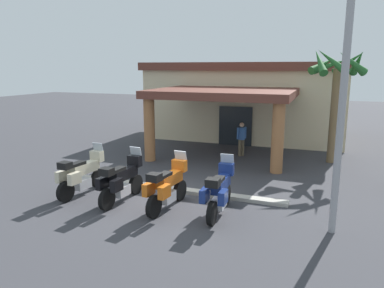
{
  "coord_description": "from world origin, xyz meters",
  "views": [
    {
      "loc": [
        4.87,
        -10.3,
        4.15
      ],
      "look_at": [
        -0.21,
        2.78,
        1.2
      ],
      "focal_mm": 34.18,
      "sensor_mm": 36.0,
      "label": 1
    }
  ],
  "objects_px": {
    "roadside_sign": "(347,43)",
    "motorcycle_cream": "(82,174)",
    "motel_building": "(248,99)",
    "motorcycle_blue": "(219,191)",
    "motorcycle_black": "(121,181)",
    "palm_tree_near_portico": "(337,76)",
    "motorcycle_orange": "(167,186)",
    "pedestrian": "(241,137)"
  },
  "relations": [
    {
      "from": "roadside_sign",
      "to": "motorcycle_cream",
      "type": "bearing_deg",
      "value": 180.0
    },
    {
      "from": "motel_building",
      "to": "motorcycle_blue",
      "type": "distance_m",
      "value": 12.93
    },
    {
      "from": "motorcycle_black",
      "to": "roadside_sign",
      "type": "xyz_separation_m",
      "value": [
        6.19,
        0.11,
        4.01
      ]
    },
    {
      "from": "motel_building",
      "to": "palm_tree_near_portico",
      "type": "distance_m",
      "value": 7.32
    },
    {
      "from": "motorcycle_cream",
      "to": "roadside_sign",
      "type": "distance_m",
      "value": 8.74
    },
    {
      "from": "motorcycle_black",
      "to": "palm_tree_near_portico",
      "type": "bearing_deg",
      "value": -35.12
    },
    {
      "from": "motorcycle_black",
      "to": "motorcycle_orange",
      "type": "bearing_deg",
      "value": -86.9
    },
    {
      "from": "motorcycle_black",
      "to": "motorcycle_blue",
      "type": "xyz_separation_m",
      "value": [
        3.15,
        0.13,
        0.0
      ]
    },
    {
      "from": "motorcycle_orange",
      "to": "roadside_sign",
      "type": "bearing_deg",
      "value": -83.59
    },
    {
      "from": "palm_tree_near_portico",
      "to": "motorcycle_blue",
      "type": "bearing_deg",
      "value": -110.99
    },
    {
      "from": "motel_building",
      "to": "motorcycle_black",
      "type": "bearing_deg",
      "value": -95.79
    },
    {
      "from": "motorcycle_cream",
      "to": "motorcycle_orange",
      "type": "distance_m",
      "value": 3.15
    },
    {
      "from": "motorcycle_orange",
      "to": "palm_tree_near_portico",
      "type": "distance_m",
      "value": 9.34
    },
    {
      "from": "motorcycle_cream",
      "to": "motorcycle_orange",
      "type": "height_order",
      "value": "same"
    },
    {
      "from": "roadside_sign",
      "to": "motel_building",
      "type": "bearing_deg",
      "value": 111.93
    },
    {
      "from": "motel_building",
      "to": "motorcycle_orange",
      "type": "height_order",
      "value": "motel_building"
    },
    {
      "from": "pedestrian",
      "to": "roadside_sign",
      "type": "bearing_deg",
      "value": 160.69
    },
    {
      "from": "palm_tree_near_portico",
      "to": "motorcycle_orange",
      "type": "bearing_deg",
      "value": -120.27
    },
    {
      "from": "motorcycle_cream",
      "to": "roadside_sign",
      "type": "height_order",
      "value": "roadside_sign"
    },
    {
      "from": "motorcycle_black",
      "to": "palm_tree_near_portico",
      "type": "relative_size",
      "value": 0.44
    },
    {
      "from": "motorcycle_black",
      "to": "pedestrian",
      "type": "bearing_deg",
      "value": -12.29
    },
    {
      "from": "motel_building",
      "to": "motorcycle_blue",
      "type": "xyz_separation_m",
      "value": [
        2.07,
        -12.67,
        -1.55
      ]
    },
    {
      "from": "motel_building",
      "to": "palm_tree_near_portico",
      "type": "relative_size",
      "value": 2.41
    },
    {
      "from": "motorcycle_black",
      "to": "motorcycle_blue",
      "type": "relative_size",
      "value": 1.0
    },
    {
      "from": "roadside_sign",
      "to": "pedestrian",
      "type": "bearing_deg",
      "value": 119.85
    },
    {
      "from": "pedestrian",
      "to": "palm_tree_near_portico",
      "type": "bearing_deg",
      "value": -135.2
    },
    {
      "from": "motorcycle_cream",
      "to": "motorcycle_orange",
      "type": "xyz_separation_m",
      "value": [
        3.15,
        -0.11,
        0.0
      ]
    },
    {
      "from": "motorcycle_black",
      "to": "motorcycle_orange",
      "type": "relative_size",
      "value": 1.0
    },
    {
      "from": "motel_building",
      "to": "roadside_sign",
      "type": "height_order",
      "value": "roadside_sign"
    },
    {
      "from": "motorcycle_cream",
      "to": "motorcycle_blue",
      "type": "bearing_deg",
      "value": -84.58
    },
    {
      "from": "motel_building",
      "to": "palm_tree_near_portico",
      "type": "xyz_separation_m",
      "value": [
        4.94,
        -5.18,
        1.52
      ]
    },
    {
      "from": "palm_tree_near_portico",
      "to": "motorcycle_cream",
      "type": "bearing_deg",
      "value": -135.33
    },
    {
      "from": "palm_tree_near_portico",
      "to": "roadside_sign",
      "type": "relative_size",
      "value": 0.71
    },
    {
      "from": "motorcycle_orange",
      "to": "motorcycle_blue",
      "type": "bearing_deg",
      "value": -79.96
    },
    {
      "from": "motorcycle_blue",
      "to": "roadside_sign",
      "type": "relative_size",
      "value": 0.31
    },
    {
      "from": "motel_building",
      "to": "motorcycle_cream",
      "type": "distance_m",
      "value": 13.06
    },
    {
      "from": "motorcycle_cream",
      "to": "roadside_sign",
      "type": "xyz_separation_m",
      "value": [
        7.77,
        -0.0,
        4.01
      ]
    },
    {
      "from": "palm_tree_near_portico",
      "to": "pedestrian",
      "type": "bearing_deg",
      "value": -176.03
    },
    {
      "from": "motorcycle_black",
      "to": "roadside_sign",
      "type": "height_order",
      "value": "roadside_sign"
    },
    {
      "from": "motorcycle_cream",
      "to": "motorcycle_black",
      "type": "distance_m",
      "value": 1.58
    },
    {
      "from": "pedestrian",
      "to": "motorcycle_cream",
      "type": "bearing_deg",
      "value": 104.3
    },
    {
      "from": "motorcycle_black",
      "to": "motorcycle_blue",
      "type": "height_order",
      "value": "same"
    }
  ]
}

